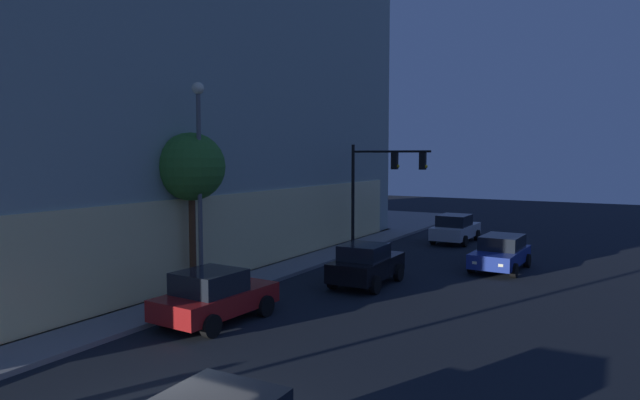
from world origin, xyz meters
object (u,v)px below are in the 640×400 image
object	(u,v)px
modern_building	(75,49)
car_black	(366,264)
car_silver	(455,228)
car_blue	(501,252)
street_lamp_sidewalk	(199,162)
traffic_light_far_corner	(382,175)
sidewalk_tree	(191,168)
car_red	(215,296)

from	to	relation	value
modern_building	car_black	size ratio (longest dim) A/B	7.91
car_silver	car_blue	bearing A→B (deg)	-149.25
street_lamp_sidewalk	car_black	distance (m)	7.68
traffic_light_far_corner	street_lamp_sidewalk	xyz separation A→B (m)	(-12.39, 1.77, 0.80)
street_lamp_sidewalk	car_black	bearing A→B (deg)	-42.27
modern_building	car_black	bearing A→B (deg)	-87.66
modern_building	traffic_light_far_corner	xyz separation A→B (m)	(8.27, -13.91, -6.56)
traffic_light_far_corner	car_blue	xyz separation A→B (m)	(-1.85, -6.65, -3.37)
car_blue	car_silver	world-z (taller)	car_silver
modern_building	sidewalk_tree	distance (m)	13.51
traffic_light_far_corner	car_silver	distance (m)	6.46
car_silver	sidewalk_tree	bearing A→B (deg)	163.38
modern_building	traffic_light_far_corner	bearing A→B (deg)	-59.28
traffic_light_far_corner	car_black	world-z (taller)	traffic_light_far_corner
car_silver	traffic_light_far_corner	bearing A→B (deg)	151.53
street_lamp_sidewalk	car_silver	world-z (taller)	street_lamp_sidewalk
street_lamp_sidewalk	car_black	size ratio (longest dim) A/B	1.88
car_black	car_silver	bearing A→B (deg)	-0.22
traffic_light_far_corner	car_red	world-z (taller)	traffic_light_far_corner
traffic_light_far_corner	car_red	bearing A→B (deg)	-177.66
sidewalk_tree	traffic_light_far_corner	bearing A→B (deg)	-11.33
car_red	car_silver	xyz separation A→B (m)	(19.28, -2.06, 0.02)
modern_building	car_silver	xyz separation A→B (m)	(13.14, -16.56, -9.87)
traffic_light_far_corner	car_silver	size ratio (longest dim) A/B	1.26
car_silver	modern_building	bearing A→B (deg)	128.45
modern_building	street_lamp_sidewalk	xyz separation A→B (m)	(-4.12, -12.15, -5.76)
modern_building	car_blue	world-z (taller)	modern_building
sidewalk_tree	car_blue	distance (m)	14.24
sidewalk_tree	car_silver	world-z (taller)	sidewalk_tree
street_lamp_sidewalk	car_black	world-z (taller)	street_lamp_sidewalk
sidewalk_tree	car_black	xyz separation A→B (m)	(4.51, -5.02, -3.88)
sidewalk_tree	car_blue	bearing A→B (deg)	-41.52
traffic_light_far_corner	street_lamp_sidewalk	bearing A→B (deg)	171.89
car_black	car_red	bearing A→B (deg)	163.56
car_black	car_silver	world-z (taller)	car_silver
traffic_light_far_corner	car_blue	size ratio (longest dim) A/B	1.32
street_lamp_sidewalk	traffic_light_far_corner	bearing A→B (deg)	-8.11
car_black	traffic_light_far_corner	bearing A→B (deg)	18.88
car_red	traffic_light_far_corner	bearing A→B (deg)	2.34
traffic_light_far_corner	modern_building	bearing A→B (deg)	120.72
modern_building	street_lamp_sidewalk	distance (m)	14.06
sidewalk_tree	car_black	bearing A→B (deg)	-48.07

